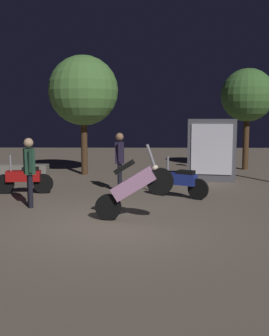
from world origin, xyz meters
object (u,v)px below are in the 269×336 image
at_px(motorcycle_pink_foreground, 134,186).
at_px(kiosk_billboard, 212,150).
at_px(person_rider_beside, 29,166).
at_px(motorcycle_red_parked_right, 24,178).
at_px(person_bystander_far, 120,157).
at_px(motorcycle_blue_parked_left, 179,182).

height_order(motorcycle_pink_foreground, kiosk_billboard, kiosk_billboard).
xyz_separation_m(motorcycle_pink_foreground, person_rider_beside, (-2.53, 1.27, 0.26)).
bearing_deg(motorcycle_red_parked_right, motorcycle_pink_foreground, 132.12).
distance_m(person_rider_beside, person_bystander_far, 2.91).
relative_size(motorcycle_red_parked_right, person_rider_beside, 0.99).
bearing_deg(person_bystander_far, motorcycle_pink_foreground, 98.74).
distance_m(motorcycle_pink_foreground, kiosk_billboard, 5.93).
bearing_deg(motorcycle_pink_foreground, person_rider_beside, 161.36).
distance_m(motorcycle_pink_foreground, motorcycle_red_parked_right, 4.37).
height_order(motorcycle_pink_foreground, person_bystander_far, person_bystander_far).
bearing_deg(motorcycle_red_parked_right, kiosk_billboard, -162.30).
relative_size(motorcycle_pink_foreground, kiosk_billboard, 0.79).
xyz_separation_m(motorcycle_blue_parked_left, person_rider_beside, (-3.73, -1.22, 0.56)).
distance_m(motorcycle_pink_foreground, motorcycle_blue_parked_left, 2.78).
relative_size(motorcycle_blue_parked_left, kiosk_billboard, 0.71).
bearing_deg(person_bystander_far, motorcycle_blue_parked_left, 154.37).
xyz_separation_m(person_rider_beside, person_bystander_far, (2.07, 2.05, 0.03)).
relative_size(motorcycle_pink_foreground, motorcycle_blue_parked_left, 1.12).
bearing_deg(kiosk_billboard, person_bystander_far, 45.74).
height_order(motorcycle_blue_parked_left, motorcycle_red_parked_right, same).
height_order(motorcycle_blue_parked_left, kiosk_billboard, kiosk_billboard).
distance_m(person_bystander_far, kiosk_billboard, 3.64).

